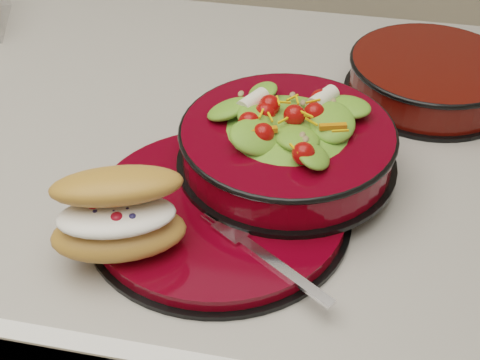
% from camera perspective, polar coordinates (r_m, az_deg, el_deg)
% --- Properties ---
extents(island_counter, '(1.24, 0.74, 0.90)m').
position_cam_1_polar(island_counter, '(1.21, -6.74, -12.45)').
color(island_counter, beige).
rests_on(island_counter, ground).
extents(dinner_plate, '(0.29, 0.29, 0.02)m').
position_cam_1_polar(dinner_plate, '(0.74, -1.79, -2.60)').
color(dinner_plate, black).
rests_on(dinner_plate, island_counter).
extents(salad_bowl, '(0.26, 0.26, 0.11)m').
position_cam_1_polar(salad_bowl, '(0.76, 4.07, 3.73)').
color(salad_bowl, black).
rests_on(salad_bowl, dinner_plate).
extents(croissant, '(0.15, 0.13, 0.08)m').
position_cam_1_polar(croissant, '(0.67, -10.32, -2.85)').
color(croissant, '#CB7D3E').
rests_on(croissant, dinner_plate).
extents(fork, '(0.14, 0.10, 0.00)m').
position_cam_1_polar(fork, '(0.67, 2.32, -6.64)').
color(fork, silver).
rests_on(fork, dinner_plate).
extents(extra_bowl, '(0.23, 0.23, 0.05)m').
position_cam_1_polar(extra_bowl, '(0.97, 15.98, 8.56)').
color(extra_bowl, black).
rests_on(extra_bowl, island_counter).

